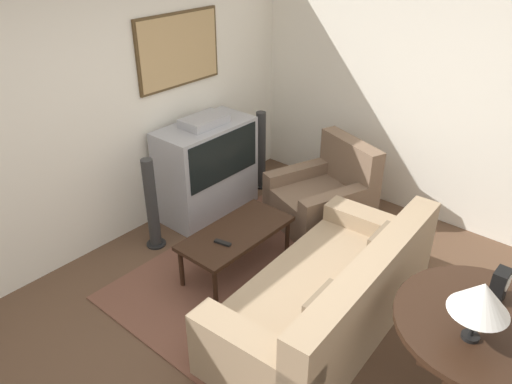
{
  "coord_description": "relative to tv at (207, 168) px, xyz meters",
  "views": [
    {
      "loc": [
        -2.3,
        -1.85,
        3.01
      ],
      "look_at": [
        0.74,
        0.76,
        0.75
      ],
      "focal_mm": 35.0,
      "sensor_mm": 36.0,
      "label": 1
    }
  ],
  "objects": [
    {
      "name": "couch",
      "position": [
        -0.66,
        -2.06,
        -0.24
      ],
      "size": [
        2.16,
        1.11,
        0.85
      ],
      "rotation": [
        0.0,
        0.0,
        3.2
      ],
      "color": "#9E8466",
      "rests_on": "ground_plane"
    },
    {
      "name": "area_rug",
      "position": [
        -0.51,
        -1.02,
        -0.53
      ],
      "size": [
        2.54,
        1.55,
        0.01
      ],
      "color": "brown",
      "rests_on": "ground_plane"
    },
    {
      "name": "coffee_table",
      "position": [
        -0.59,
        -0.98,
        -0.14
      ],
      "size": [
        1.1,
        0.53,
        0.44
      ],
      "color": "black",
      "rests_on": "ground_plane"
    },
    {
      "name": "speaker_tower_left",
      "position": [
        -0.84,
        -0.07,
        -0.08
      ],
      "size": [
        0.2,
        0.2,
        0.97
      ],
      "color": "black",
      "rests_on": "ground_plane"
    },
    {
      "name": "tv",
      "position": [
        0.0,
        0.0,
        0.0
      ],
      "size": [
        1.09,
        0.56,
        1.14
      ],
      "color": "#9E9EA3",
      "rests_on": "ground_plane"
    },
    {
      "name": "table_lamp",
      "position": [
        -0.82,
        -3.16,
        0.5
      ],
      "size": [
        0.36,
        0.36,
        0.43
      ],
      "color": "black",
      "rests_on": "console_table"
    },
    {
      "name": "wall_right",
      "position": [
        1.56,
        -1.76,
        0.81
      ],
      "size": [
        0.06,
        12.0,
        2.7
      ],
      "color": "silver",
      "rests_on": "ground_plane"
    },
    {
      "name": "remote",
      "position": [
        -0.82,
        -1.03,
        -0.09
      ],
      "size": [
        0.08,
        0.17,
        0.02
      ],
      "color": "black",
      "rests_on": "coffee_table"
    },
    {
      "name": "mantel_clock",
      "position": [
        -0.36,
        -3.16,
        0.3
      ],
      "size": [
        0.14,
        0.1,
        0.24
      ],
      "color": "black",
      "rests_on": "console_table"
    },
    {
      "name": "ground_plane",
      "position": [
        -1.07,
        -1.76,
        -0.54
      ],
      "size": [
        12.0,
        12.0,
        0.0
      ],
      "primitive_type": "plane",
      "color": "brown"
    },
    {
      "name": "wall_back",
      "position": [
        -1.06,
        0.37,
        0.82
      ],
      "size": [
        12.0,
        0.1,
        2.7
      ],
      "color": "silver",
      "rests_on": "ground_plane"
    },
    {
      "name": "speaker_tower_right",
      "position": [
        0.84,
        -0.07,
        -0.08
      ],
      "size": [
        0.2,
        0.2,
        0.97
      ],
      "color": "black",
      "rests_on": "ground_plane"
    },
    {
      "name": "console_table",
      "position": [
        -0.62,
        -3.2,
        0.12
      ],
      "size": [
        1.18,
        1.18,
        0.72
      ],
      "color": "black",
      "rests_on": "ground_plane"
    },
    {
      "name": "armchair",
      "position": [
        0.68,
        -1.1,
        -0.26
      ],
      "size": [
        1.18,
        1.12,
        0.89
      ],
      "rotation": [
        0.0,
        0.0,
        -1.92
      ],
      "color": "brown",
      "rests_on": "ground_plane"
    }
  ]
}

